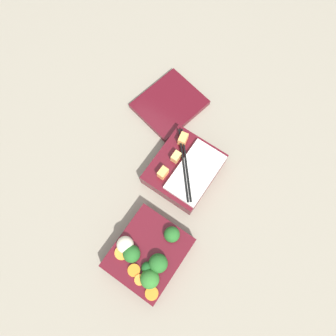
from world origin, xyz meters
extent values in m
plane|color=gray|center=(0.00, 0.00, 0.00)|extent=(3.00, 3.00, 0.00)
cube|color=#510F19|center=(-0.12, -0.02, 0.02)|extent=(0.18, 0.15, 0.05)
sphere|color=#236023|center=(-0.14, 0.01, 0.06)|extent=(0.04, 0.04, 0.04)
sphere|color=#2D7028|center=(-0.16, -0.06, 0.06)|extent=(0.04, 0.04, 0.04)
sphere|color=#19511E|center=(-0.15, -0.04, 0.05)|extent=(0.03, 0.03, 0.03)
sphere|color=#236023|center=(-0.05, -0.05, 0.06)|extent=(0.04, 0.04, 0.04)
sphere|color=#236023|center=(-0.12, -0.06, 0.06)|extent=(0.04, 0.04, 0.04)
cylinder|color=orange|center=(-0.17, -0.02, 0.05)|extent=(0.03, 0.03, 0.01)
cylinder|color=orange|center=(-0.18, -0.04, 0.05)|extent=(0.03, 0.03, 0.01)
cylinder|color=orange|center=(-0.19, -0.08, 0.05)|extent=(0.03, 0.03, 0.01)
cylinder|color=orange|center=(-0.15, 0.03, 0.05)|extent=(0.04, 0.04, 0.01)
sphere|color=beige|center=(-0.13, 0.03, 0.06)|extent=(0.04, 0.04, 0.04)
cube|color=#510F19|center=(0.11, 0.02, 0.02)|extent=(0.18, 0.15, 0.05)
cube|color=white|center=(0.11, -0.01, 0.05)|extent=(0.16, 0.09, 0.01)
cube|color=#F4A356|center=(0.06, 0.06, 0.06)|extent=(0.03, 0.02, 0.03)
cube|color=#EAB266|center=(0.11, 0.05, 0.06)|extent=(0.02, 0.02, 0.02)
cube|color=#F4A356|center=(0.16, 0.06, 0.06)|extent=(0.03, 0.02, 0.03)
cylinder|color=black|center=(0.11, 0.02, 0.06)|extent=(0.15, 0.13, 0.01)
cylinder|color=black|center=(0.10, 0.03, 0.06)|extent=(0.15, 0.13, 0.01)
cube|color=#510F19|center=(0.25, 0.17, 0.01)|extent=(0.20, 0.18, 0.02)
camera|label=1|loc=(-0.14, -0.09, 0.82)|focal=35.00mm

